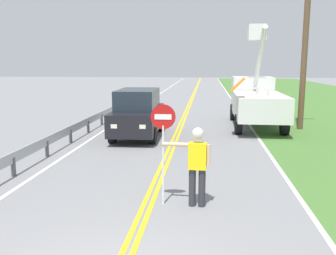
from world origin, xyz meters
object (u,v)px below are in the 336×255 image
Objects in this scene: flagger_worker at (197,162)px; utility_pole_near at (306,36)px; utility_bucket_truck at (256,99)px; stop_sign_paddle at (163,132)px; oncoming_suv_nearest at (138,113)px.

flagger_worker is 0.21× the size of utility_pole_near.
utility_pole_near is (2.09, -0.89, 3.10)m from utility_bucket_truck.
flagger_worker is 0.27× the size of utility_bucket_truck.
stop_sign_paddle reaches higher than oncoming_suv_nearest.
utility_pole_near is at bearing -22.98° from utility_bucket_truck.
flagger_worker is 0.39× the size of oncoming_suv_nearest.
flagger_worker is 11.79m from utility_bucket_truck.
utility_pole_near is (7.63, 2.73, 3.45)m from oncoming_suv_nearest.
stop_sign_paddle is 11.95m from utility_bucket_truck.
utility_pole_near reaches higher than stop_sign_paddle.
flagger_worker is at bearing -114.58° from utility_pole_near.
oncoming_suv_nearest is at bearing -160.31° from utility_pole_near.
flagger_worker is 12.13m from utility_pole_near.
oncoming_suv_nearest is at bearing 104.58° from stop_sign_paddle.
utility_pole_near reaches higher than utility_bucket_truck.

